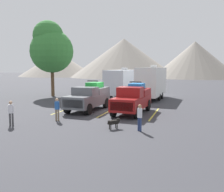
# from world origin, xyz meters

# --- Properties ---
(ground_plane) EXTENTS (240.00, 240.00, 0.00)m
(ground_plane) POSITION_xyz_m (0.00, 0.00, 0.00)
(ground_plane) COLOR #38383D
(pickup_truck_a) EXTENTS (2.41, 5.35, 2.53)m
(pickup_truck_a) POSITION_xyz_m (-1.81, -0.59, 1.16)
(pickup_truck_a) COLOR #595B60
(pickup_truck_a) RESTS_ON ground
(pickup_truck_b) EXTENTS (2.36, 5.40, 2.53)m
(pickup_truck_b) POSITION_xyz_m (2.10, -0.84, 1.18)
(pickup_truck_b) COLOR maroon
(pickup_truck_b) RESTS_ON ground
(lot_stripe_a) EXTENTS (0.12, 5.50, 0.01)m
(lot_stripe_a) POSITION_xyz_m (-3.84, -0.71, 0.00)
(lot_stripe_a) COLOR gold
(lot_stripe_a) RESTS_ON ground
(lot_stripe_b) EXTENTS (0.12, 5.50, 0.01)m
(lot_stripe_b) POSITION_xyz_m (0.00, -0.71, 0.00)
(lot_stripe_b) COLOR gold
(lot_stripe_b) RESTS_ON ground
(lot_stripe_c) EXTENTS (0.12, 5.50, 0.01)m
(lot_stripe_c) POSITION_xyz_m (3.84, -0.71, 0.00)
(lot_stripe_c) COLOR gold
(lot_stripe_c) RESTS_ON ground
(camper_trailer_a) EXTENTS (2.79, 7.90, 3.66)m
(camper_trailer_a) POSITION_xyz_m (-1.52, 9.20, 1.93)
(camper_trailer_a) COLOR silver
(camper_trailer_a) RESTS_ON ground
(camper_trailer_b) EXTENTS (2.69, 8.24, 3.96)m
(camper_trailer_b) POSITION_xyz_m (2.24, 8.39, 2.08)
(camper_trailer_b) COLOR white
(camper_trailer_b) RESTS_ON ground
(person_a) EXTENTS (0.33, 0.27, 1.59)m
(person_a) POSITION_xyz_m (-4.28, -7.41, 0.92)
(person_a) COLOR #3F3F42
(person_a) RESTS_ON ground
(person_b) EXTENTS (0.31, 0.28, 1.57)m
(person_b) POSITION_xyz_m (3.75, -6.28, 0.91)
(person_b) COLOR navy
(person_b) RESTS_ON ground
(person_c) EXTENTS (0.35, 0.22, 1.59)m
(person_c) POSITION_xyz_m (-2.24, -5.24, 0.91)
(person_c) COLOR #726047
(person_c) RESTS_ON ground
(dog) EXTENTS (0.65, 0.74, 0.63)m
(dog) POSITION_xyz_m (2.21, -6.19, 0.42)
(dog) COLOR black
(dog) RESTS_ON ground
(tree_a) EXTENTS (5.43, 5.43, 9.52)m
(tree_a) POSITION_xyz_m (-10.46, 7.81, 6.19)
(tree_a) COLOR brown
(tree_a) RESTS_ON ground
(mountain_ridge) EXTENTS (146.31, 43.39, 14.31)m
(mountain_ridge) POSITION_xyz_m (3.61, 72.28, 6.14)
(mountain_ridge) COLOR gray
(mountain_ridge) RESTS_ON ground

